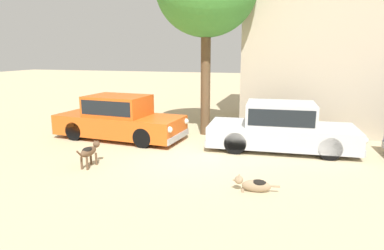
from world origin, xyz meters
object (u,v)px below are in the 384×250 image
Objects in this scene: stray_dog_spotted at (89,151)px; parked_sedan_second at (281,127)px; parked_sedan_nearest at (119,118)px; stray_dog_tan at (254,184)px.

parked_sedan_second is at bearing -55.63° from stray_dog_spotted.
parked_sedan_nearest is at bearing 14.36° from stray_dog_spotted.
parked_sedan_nearest is at bearing -38.16° from stray_dog_tan.
stray_dog_tan is (5.12, -3.46, -0.58)m from parked_sedan_nearest.
stray_dog_tan is (4.42, -0.46, -0.26)m from stray_dog_spotted.
stray_dog_spotted reaches higher than stray_dog_tan.
parked_sedan_nearest is at bearing 178.46° from parked_sedan_second.
parked_sedan_second is 4.56× the size of stray_dog_spotted.
parked_sedan_nearest is 5.54m from parked_sedan_second.
parked_sedan_second is at bearing -100.81° from stray_dog_tan.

